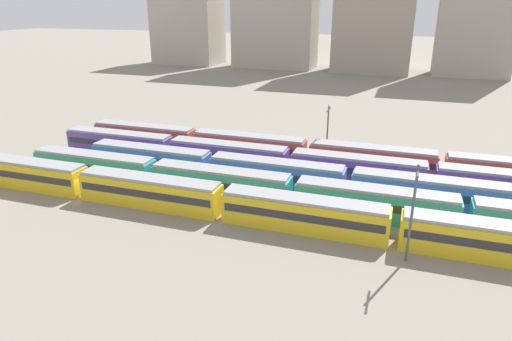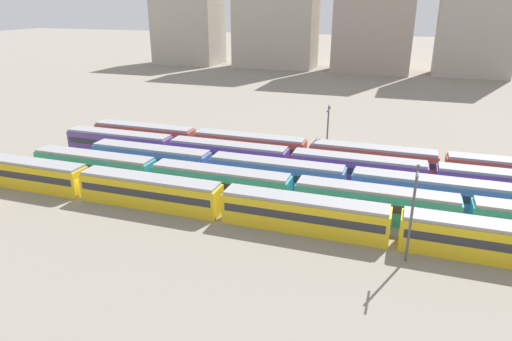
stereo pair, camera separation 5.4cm
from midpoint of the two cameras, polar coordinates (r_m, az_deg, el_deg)
name	(u,v)px [view 1 (the left image)]	position (r m, az deg, el deg)	size (l,w,h in m)	color
ground_plane	(135,169)	(68.71, -15.15, 0.20)	(600.00, 600.00, 0.00)	gray
train_track_0	(395,227)	(47.71, 17.29, -6.85)	(112.50, 3.06, 3.75)	yellow
train_track_1	(293,192)	(53.66, 4.77, -2.78)	(74.70, 3.06, 3.75)	teal
train_track_2	(348,183)	(57.49, 11.66, -1.52)	(74.70, 3.06, 3.75)	#4C70BC
train_track_3	(357,169)	(62.28, 12.76, 0.15)	(93.60, 3.06, 3.75)	#6B429E
train_track_4	(308,152)	(68.26, 6.59, 2.36)	(74.70, 3.06, 3.75)	#BC4C38
catenary_pole_0	(413,209)	(43.49, 19.28, -4.68)	(0.24, 3.20, 9.78)	#4C4C51
catenary_pole_1	(328,129)	(70.12, 9.08, 5.19)	(0.24, 3.20, 8.53)	#4C4C51
distant_building_0	(188,22)	(186.45, -8.70, 18.17)	(24.85, 16.94, 31.50)	#B2A899
distant_building_1	(276,3)	(173.03, 2.52, 20.53)	(29.73, 14.75, 45.57)	#B2A899
distant_building_2	(376,2)	(166.56, 15.07, 20.05)	(26.07, 19.18, 46.54)	#A89989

